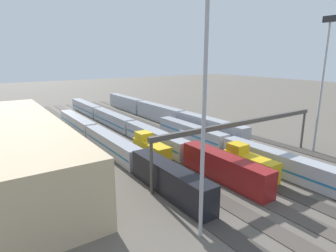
# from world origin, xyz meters

# --- Properties ---
(ground_plane) EXTENTS (400.00, 400.00, 0.00)m
(ground_plane) POSITION_xyz_m (0.00, 0.00, 0.00)
(ground_plane) COLOR #60594F
(track_bed_0) EXTENTS (140.00, 2.80, 0.12)m
(track_bed_0) POSITION_xyz_m (0.00, -17.50, 0.06)
(track_bed_0) COLOR #3D3833
(track_bed_0) RESTS_ON ground_plane
(track_bed_1) EXTENTS (140.00, 2.80, 0.12)m
(track_bed_1) POSITION_xyz_m (0.00, -12.50, 0.06)
(track_bed_1) COLOR #3D3833
(track_bed_1) RESTS_ON ground_plane
(track_bed_2) EXTENTS (140.00, 2.80, 0.12)m
(track_bed_2) POSITION_xyz_m (0.00, -7.50, 0.06)
(track_bed_2) COLOR #4C443D
(track_bed_2) RESTS_ON ground_plane
(track_bed_3) EXTENTS (140.00, 2.80, 0.12)m
(track_bed_3) POSITION_xyz_m (0.00, -2.50, 0.06)
(track_bed_3) COLOR #3D3833
(track_bed_3) RESTS_ON ground_plane
(track_bed_4) EXTENTS (140.00, 2.80, 0.12)m
(track_bed_4) POSITION_xyz_m (0.00, 2.50, 0.06)
(track_bed_4) COLOR #3D3833
(track_bed_4) RESTS_ON ground_plane
(track_bed_5) EXTENTS (140.00, 2.80, 0.12)m
(track_bed_5) POSITION_xyz_m (0.00, 7.50, 0.06)
(track_bed_5) COLOR #4C443D
(track_bed_5) RESTS_ON ground_plane
(track_bed_6) EXTENTS (140.00, 2.80, 0.12)m
(track_bed_6) POSITION_xyz_m (0.00, 12.50, 0.06)
(track_bed_6) COLOR #4C443D
(track_bed_6) RESTS_ON ground_plane
(track_bed_7) EXTENTS (140.00, 2.80, 0.12)m
(track_bed_7) POSITION_xyz_m (0.00, 17.50, 0.06)
(track_bed_7) COLOR #3D3833
(track_bed_7) RESTS_ON ground_plane
(train_on_track_5) EXTENTS (90.60, 3.06, 4.40)m
(train_on_track_5) POSITION_xyz_m (13.39, 7.50, 2.07)
(train_on_track_5) COLOR maroon
(train_on_track_5) RESTS_ON ground_plane
(train_on_track_2) EXTENTS (71.40, 3.00, 5.00)m
(train_on_track_2) POSITION_xyz_m (21.43, -7.50, 2.62)
(train_on_track_2) COLOR #A8AAB2
(train_on_track_2) RESTS_ON ground_plane
(train_on_track_6) EXTENTS (10.00, 3.00, 5.00)m
(train_on_track_6) POSITION_xyz_m (-7.39, 12.50, 2.16)
(train_on_track_6) COLOR gold
(train_on_track_6) RESTS_ON ground_plane
(train_on_track_3) EXTENTS (71.40, 3.06, 3.80)m
(train_on_track_3) POSITION_xyz_m (-25.47, -2.50, 2.01)
(train_on_track_3) COLOR #A8AAB2
(train_on_track_3) RESTS_ON ground_plane
(train_on_track_7) EXTENTS (66.40, 3.06, 4.40)m
(train_on_track_7) POSITION_xyz_m (2.50, 17.50, 2.10)
(train_on_track_7) COLOR black
(train_on_track_7) RESTS_ON ground_plane
(train_on_track_4) EXTENTS (10.00, 3.00, 5.00)m
(train_on_track_4) POSITION_xyz_m (-23.52, 2.50, 2.16)
(train_on_track_4) COLOR gold
(train_on_track_4) RESTS_ON ground_plane
(light_mast_0) EXTENTS (2.80, 0.70, 27.80)m
(light_mast_0) POSITION_xyz_m (-22.63, -19.65, 17.66)
(light_mast_0) COLOR #9EA0A5
(light_mast_0) RESTS_ON ground_plane
(light_mast_1) EXTENTS (2.80, 0.70, 29.04)m
(light_mast_1) POSITION_xyz_m (-31.72, 20.30, 18.33)
(light_mast_1) COLOR #9EA0A5
(light_mast_1) RESTS_ON ground_plane
(signal_gantry) EXTENTS (0.70, 40.00, 8.80)m
(signal_gantry) POSITION_xyz_m (-19.72, 0.00, 7.73)
(signal_gantry) COLOR #4C4742
(signal_gantry) RESTS_ON ground_plane
(maintenance_shed) EXTENTS (53.09, 15.57, 9.22)m
(maintenance_shed) POSITION_xyz_m (0.77, 35.68, 4.61)
(maintenance_shed) COLOR tan
(maintenance_shed) RESTS_ON ground_plane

